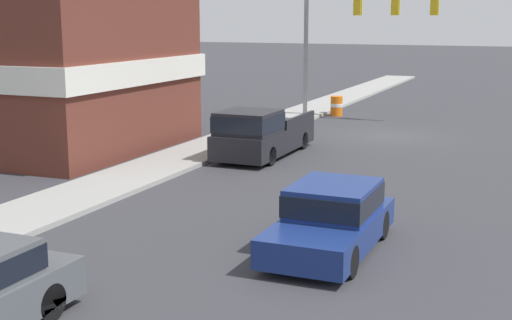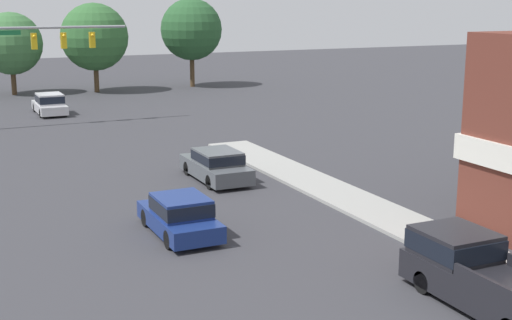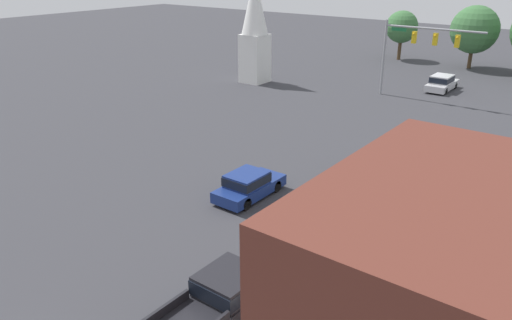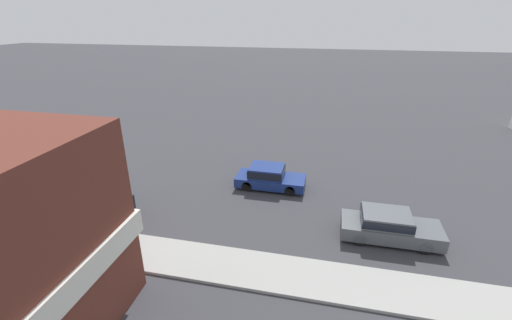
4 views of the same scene
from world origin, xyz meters
name	(u,v)px [view 1 (image 1 of 4)]	position (x,y,z in m)	size (l,w,h in m)	color
ground_plane	(389,136)	(0.00, 0.00, 0.00)	(200.00, 200.00, 0.00)	#38383D
sidewalk_curb	(266,126)	(5.70, 0.00, 0.07)	(2.40, 60.00, 0.14)	#9E9E99
near_signal_assembly	(364,13)	(2.41, -4.48, 5.19)	(8.65, 0.49, 6.98)	gray
car_lead	(332,217)	(-2.18, 15.61, 0.76)	(1.86, 4.38, 1.46)	black
pickup_truck_parked	(260,133)	(3.30, 6.54, 0.90)	(1.99, 5.48, 1.82)	black
construction_barrel	(336,106)	(3.90, -5.18, 0.52)	(0.63, 0.63, 1.02)	orange
corner_brick_building	(6,56)	(13.68, 7.71, 3.50)	(12.86, 9.34, 7.13)	brown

